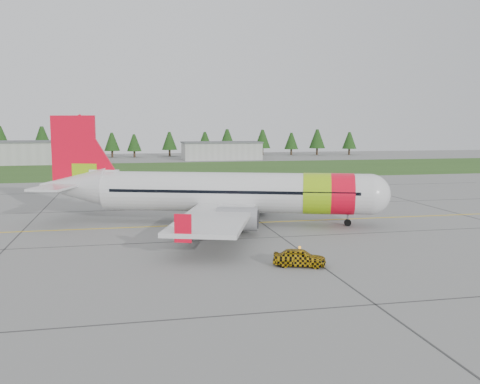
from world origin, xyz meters
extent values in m
plane|color=gray|center=(0.00, 0.00, 0.00)|extent=(320.00, 320.00, 0.00)
cylinder|color=silver|center=(6.99, 8.00, 3.45)|extent=(28.79, 13.47, 4.34)
sphere|color=silver|center=(20.68, 3.32, 3.45)|extent=(4.34, 4.34, 4.34)
cone|color=silver|center=(-10.38, 13.94, 3.84)|extent=(8.78, 6.63, 4.34)
cube|color=black|center=(21.00, 3.21, 3.84)|extent=(2.62, 3.31, 0.62)
cylinder|color=#91C70E|center=(15.42, 5.12, 3.45)|extent=(4.17, 5.12, 4.42)
cylinder|color=red|center=(17.95, 4.25, 3.45)|extent=(3.75, 4.98, 4.42)
cube|color=silver|center=(6.47, 8.18, 2.23)|extent=(17.32, 35.68, 0.40)
cube|color=red|center=(11.14, 25.28, 2.84)|extent=(1.33, 0.62, 2.23)
cube|color=red|center=(-0.31, -8.21, 2.84)|extent=(1.33, 0.62, 2.23)
cylinder|color=gray|center=(10.03, 13.43, 1.61)|extent=(4.55, 3.51, 2.34)
cylinder|color=gray|center=(6.07, 1.85, 1.61)|extent=(4.55, 3.51, 2.34)
cube|color=red|center=(-10.17, 13.87, 7.57)|extent=(4.97, 2.04, 8.46)
cube|color=#91C70E|center=(-9.02, 13.47, 5.12)|extent=(2.89, 1.38, 2.67)
cube|color=silver|center=(-10.91, 14.12, 4.12)|extent=(7.51, 13.26, 0.24)
cylinder|color=slate|center=(18.58, 4.04, 0.78)|extent=(0.20, 0.20, 1.56)
cylinder|color=black|center=(18.58, 4.04, 0.38)|extent=(0.82, 0.54, 0.76)
cylinder|color=slate|center=(6.42, 11.49, 1.06)|extent=(0.24, 0.24, 2.11)
cylinder|color=black|center=(6.00, 11.63, 0.58)|extent=(1.26, 0.85, 1.16)
cylinder|color=slate|center=(4.40, 5.59, 1.06)|extent=(0.24, 0.24, 2.11)
cylinder|color=black|center=(3.98, 5.73, 0.58)|extent=(1.26, 0.85, 1.16)
imported|color=#DFAC0C|center=(8.31, -10.61, 2.01)|extent=(1.84, 1.99, 4.03)
imported|color=silver|center=(-12.75, 57.03, 2.14)|extent=(1.69, 1.62, 4.28)
cube|color=#30561E|center=(0.00, 82.00, 0.01)|extent=(320.00, 50.00, 0.03)
cube|color=gold|center=(0.00, 8.00, 0.01)|extent=(120.00, 0.25, 0.02)
cube|color=#A8A8A3|center=(-30.00, 110.00, 3.00)|extent=(32.00, 14.00, 6.00)
cube|color=#A8A8A3|center=(25.00, 118.00, 2.60)|extent=(24.00, 12.00, 5.20)
camera|label=1|loc=(-4.44, -48.61, 10.69)|focal=40.00mm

